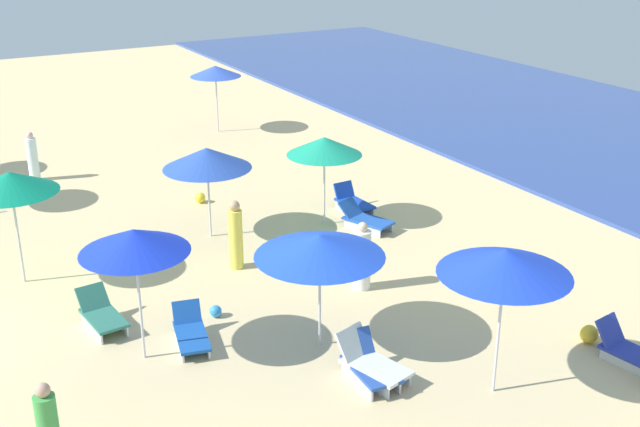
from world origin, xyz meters
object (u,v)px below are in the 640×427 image
umbrella_3 (215,71)px  beachgoer_3 (362,258)px  umbrella_4 (320,246)px  umbrella_7 (10,182)px  umbrella_2 (324,146)px  lounge_chair_5_0 (630,351)px  lounge_chair_2_1 (353,202)px  lounge_chair_6_0 (102,315)px  lounge_chair_6_1 (191,333)px  umbrella_6 (134,241)px  beachgoer_5 (236,236)px  beach_ball_1 (589,334)px  beach_ball_2 (200,198)px  lounge_chair_2_0 (365,219)px  lounge_chair_4_0 (371,364)px  umbrella_1 (505,262)px  beachgoer_2 (33,158)px  umbrella_9 (207,158)px  lounge_chair_4_1 (368,366)px  beach_ball_0 (216,311)px

umbrella_3 → beachgoer_3: umbrella_3 is taller
umbrella_4 → umbrella_7: size_ratio=0.94×
umbrella_2 → lounge_chair_5_0: (8.69, 1.49, -1.88)m
lounge_chair_2_1 → umbrella_3: umbrella_3 is taller
umbrella_2 → lounge_chair_6_0: (2.61, -6.59, -1.86)m
lounge_chair_6_1 → umbrella_7: 5.37m
umbrella_6 → beachgoer_5: (-2.76, 3.10, -1.58)m
lounge_chair_2_1 → beach_ball_1: (8.20, 0.27, -0.08)m
umbrella_6 → beach_ball_2: (-7.21, 3.95, -2.22)m
lounge_chair_2_0 → umbrella_2: bearing=110.8°
lounge_chair_4_0 → beach_ball_2: lounge_chair_4_0 is taller
umbrella_2 → umbrella_1: bearing=-9.0°
umbrella_2 → lounge_chair_2_1: bearing=109.5°
beachgoer_2 → umbrella_4: bearing=178.3°
umbrella_1 → beach_ball_2: bearing=-175.0°
lounge_chair_2_0 → beach_ball_2: lounge_chair_2_0 is taller
umbrella_4 → lounge_chair_5_0: 6.01m
lounge_chair_6_1 → beachgoer_3: (-0.39, 4.12, 0.49)m
lounge_chair_2_1 → beachgoer_5: (1.76, -4.26, 0.53)m
umbrella_6 → lounge_chair_4_0: bearing=51.2°
umbrella_7 → lounge_chair_6_1: bearing=27.5°
lounge_chair_2_1 → umbrella_9: 4.46m
umbrella_2 → beachgoer_5: umbrella_2 is taller
lounge_chair_4_0 → beachgoer_5: (-5.42, -0.21, 0.50)m
lounge_chair_4_0 → umbrella_9: umbrella_9 is taller
lounge_chair_5_0 → lounge_chair_4_1: bearing=148.1°
umbrella_4 → beach_ball_1: 5.52m
lounge_chair_2_1 → lounge_chair_6_0: size_ratio=0.91×
lounge_chair_6_0 → lounge_chair_6_1: size_ratio=0.97×
umbrella_9 → beachgoer_2: bearing=-156.0°
lounge_chair_6_0 → umbrella_9: (-3.31, 3.67, 1.80)m
lounge_chair_4_0 → umbrella_6: 4.72m
umbrella_9 → beachgoer_5: (2.05, -0.20, -1.29)m
umbrella_4 → beach_ball_0: size_ratio=9.68×
umbrella_4 → beach_ball_2: bearing=174.0°
beach_ball_0 → beach_ball_1: bearing=52.6°
lounge_chair_4_1 → umbrella_2: bearing=70.6°
umbrella_3 → beachgoer_2: bearing=-71.2°
lounge_chair_2_0 → beachgoer_3: size_ratio=1.00×
lounge_chair_4_1 → beachgoer_2: size_ratio=0.91×
umbrella_2 → beach_ball_0: size_ratio=9.43×
beachgoer_2 → beachgoer_5: (8.80, 2.81, 0.08)m
umbrella_2 → beachgoer_2: 9.63m
beachgoer_2 → umbrella_2: bearing=-155.5°
umbrella_3 → umbrella_9: 9.99m
lounge_chair_4_1 → umbrella_7: umbrella_7 is taller
beach_ball_0 → umbrella_4: bearing=33.1°
lounge_chair_5_0 → beach_ball_2: bearing=99.0°
umbrella_1 → lounge_chair_4_1: 3.09m
umbrella_3 → beach_ball_1: 17.76m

